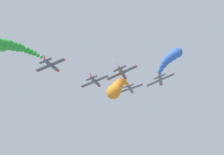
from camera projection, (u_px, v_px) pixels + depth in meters
name	position (u px, v px, depth m)	size (l,w,h in m)	color
airplane_lead	(130.00, 89.00, 104.19)	(9.29, 10.35, 3.31)	#474C56
smoke_trail_lead	(117.00, 87.00, 78.69)	(3.56, 26.48, 10.33)	orange
airplane_left_inner	(95.00, 81.00, 94.40)	(9.09, 10.35, 3.64)	#474C56
airplane_right_inner	(160.00, 80.00, 92.43)	(9.01, 10.35, 3.88)	#474C56
smoke_trail_right_inner	(170.00, 59.00, 71.30)	(6.45, 20.73, 2.63)	blue
airplane_left_outer	(122.00, 73.00, 84.20)	(9.00, 10.35, 3.92)	#474C56
airplane_right_outer	(51.00, 65.00, 87.95)	(9.13, 10.35, 3.56)	#474C56
smoke_trail_right_outer	(10.00, 46.00, 64.59)	(2.98, 23.51, 6.73)	green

